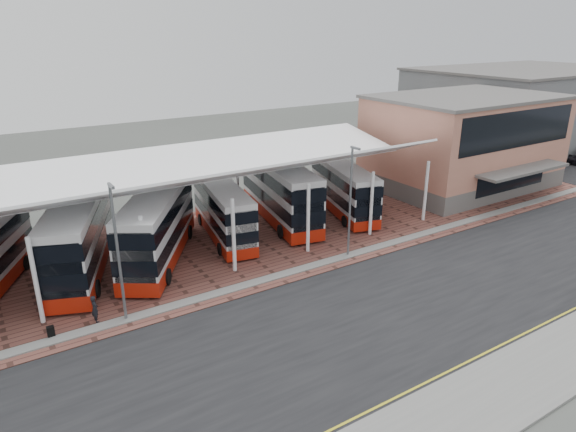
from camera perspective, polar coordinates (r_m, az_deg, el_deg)
name	(u,v)px	position (r m, az deg, el deg)	size (l,w,h in m)	color
ground	(387,300)	(32.08, 10.99, -9.16)	(140.00, 140.00, 0.00)	#444742
road	(399,307)	(31.47, 12.25, -9.86)	(120.00, 14.00, 0.02)	black
forecourt	(297,227)	(42.38, 0.96, -1.23)	(72.00, 16.00, 0.06)	brown
sidewalk	(521,380)	(27.42, 24.45, -16.24)	(120.00, 4.00, 0.14)	slate
north_kerb	(326,262)	(36.21, 4.29, -5.12)	(120.00, 0.80, 0.14)	slate
yellow_line_near	(485,359)	(28.29, 21.01, -14.59)	(120.00, 0.12, 0.01)	gold
yellow_line_far	(480,356)	(28.43, 20.52, -14.34)	(120.00, 0.12, 0.01)	gold
canopy	(198,171)	(37.77, -10.00, 4.97)	(37.00, 11.63, 7.07)	white
terminal	(464,141)	(55.63, 18.95, 7.88)	(18.40, 14.40, 9.25)	#5A5654
warehouse	(524,105)	(81.45, 24.79, 11.12)	(30.50, 20.50, 10.25)	#5B5D60
lamp_west	(118,250)	(28.99, -18.40, -3.57)	(0.16, 0.90, 8.07)	slate
lamp_east	(351,199)	(35.83, 6.96, 1.90)	(0.16, 0.90, 8.07)	slate
bus_1	(79,237)	(36.52, -22.19, -2.20)	(6.94, 12.29, 4.99)	#BDBDBF
bus_2	(158,227)	(36.72, -14.27, -1.24)	(8.73, 11.47, 4.90)	#BDBDBF
bus_3	(223,212)	(39.92, -7.19, 0.48)	(4.25, 10.47, 4.21)	#BDBDBF
bus_4	(280,192)	(43.09, -0.87, 2.68)	(5.08, 12.41, 4.99)	#BDBDBF
bus_5	(344,189)	(45.25, 6.22, 2.95)	(5.19, 10.62, 4.27)	#BDBDBF
pedestrian	(95,309)	(30.87, -20.67, -9.62)	(0.58, 0.38, 1.60)	black
suitcase	(51,332)	(30.57, -24.86, -11.60)	(0.38, 0.27, 0.65)	black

